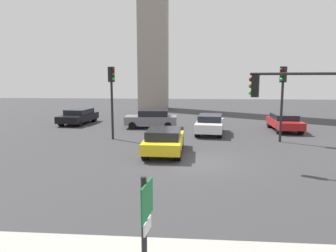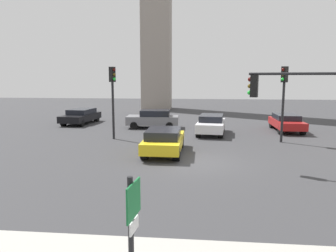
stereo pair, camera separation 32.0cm
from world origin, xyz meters
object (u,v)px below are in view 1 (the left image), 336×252
object	(u,v)px
traffic_light_0	(112,89)
car_3	(164,140)
traffic_light_2	(282,90)
car_1	(152,119)
traffic_light_1	(300,97)
car_0	(210,124)
car_2	(284,122)
car_4	(79,116)
direction_sign	(145,228)

from	to	relation	value
traffic_light_0	car_3	world-z (taller)	traffic_light_0
traffic_light_2	car_3	distance (m)	8.62
car_1	traffic_light_1	bearing A→B (deg)	121.68
traffic_light_2	car_1	size ratio (longest dim) A/B	1.13
traffic_light_0	car_3	bearing A→B (deg)	-12.13
car_0	car_3	bearing A→B (deg)	-17.47
traffic_light_0	car_0	size ratio (longest dim) A/B	1.09
traffic_light_2	car_3	world-z (taller)	traffic_light_2
car_0	car_3	size ratio (longest dim) A/B	0.99
car_2	traffic_light_1	bearing A→B (deg)	-12.29
car_1	car_4	size ratio (longest dim) A/B	0.89
direction_sign	car_3	xyz separation A→B (m)	(-0.81, 12.23, -0.87)
car_1	car_4	xyz separation A→B (m)	(-6.93, 1.88, -0.07)
traffic_light_0	traffic_light_2	size ratio (longest dim) A/B	1.00
car_2	car_3	distance (m)	12.12
car_2	traffic_light_2	bearing A→B (deg)	-17.92
car_0	car_4	bearing A→B (deg)	-104.59
traffic_light_1	car_1	xyz separation A→B (m)	(-8.10, 11.93, -2.56)
traffic_light_0	traffic_light_2	world-z (taller)	traffic_light_0
traffic_light_0	car_3	distance (m)	6.08
car_1	car_3	xyz separation A→B (m)	(1.88, -8.97, -0.03)
direction_sign	car_1	size ratio (longest dim) A/B	0.55
car_3	car_4	world-z (taller)	car_3
car_2	car_3	xyz separation A→B (m)	(-8.74, -8.39, 0.03)
direction_sign	car_1	world-z (taller)	direction_sign
direction_sign	car_0	xyz separation A→B (m)	(2.01, 18.69, -0.86)
traffic_light_1	traffic_light_0	bearing A→B (deg)	-15.93
direction_sign	car_1	distance (m)	21.39
traffic_light_0	car_1	distance (m)	6.08
traffic_light_0	car_1	xyz separation A→B (m)	(1.99, 5.11, -2.63)
car_1	traffic_light_2	bearing A→B (deg)	148.11
car_1	car_2	size ratio (longest dim) A/B	0.96
traffic_light_0	traffic_light_2	xyz separation A→B (m)	(11.12, -0.03, -0.01)
car_2	car_3	size ratio (longest dim) A/B	0.99
direction_sign	traffic_light_1	size ratio (longest dim) A/B	0.51
car_3	car_4	xyz separation A→B (m)	(-8.81, 10.85, -0.04)
traffic_light_2	car_2	distance (m)	5.50
direction_sign	traffic_light_0	world-z (taller)	traffic_light_0
traffic_light_0	car_0	distance (m)	7.64
traffic_light_0	car_3	xyz separation A→B (m)	(3.87, -3.87, -2.66)
traffic_light_2	direction_sign	bearing A→B (deg)	25.45
direction_sign	car_3	distance (m)	12.29
direction_sign	car_4	world-z (taller)	direction_sign
car_0	car_3	xyz separation A→B (m)	(-2.82, -6.46, -0.01)
traffic_light_1	car_1	world-z (taller)	traffic_light_1
car_0	car_4	world-z (taller)	car_0
direction_sign	car_2	xyz separation A→B (m)	(7.93, 20.62, -0.90)
car_0	car_1	xyz separation A→B (m)	(-4.69, 2.52, 0.02)
direction_sign	car_0	world-z (taller)	direction_sign
traffic_light_0	car_4	world-z (taller)	traffic_light_0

